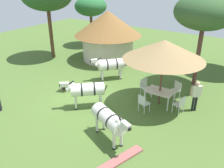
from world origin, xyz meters
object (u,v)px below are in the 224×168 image
at_px(shade_umbrella, 164,50).
at_px(zebra_toward_hut, 109,120).
at_px(patio_dining_table, 160,92).
at_px(patio_chair_near_lawn, 145,86).
at_px(zebra_nearest_camera, 86,90).
at_px(zebra_by_umbrella, 110,65).
at_px(striped_lounge_chair, 66,85).
at_px(thatched_hut, 108,32).
at_px(patio_chair_west_end, 176,89).
at_px(guest_beside_umbrella, 196,93).
at_px(acacia_tree_left_background, 91,7).
at_px(patio_chair_near_hut, 180,104).
at_px(patio_chair_east_end, 143,102).
at_px(acacia_tree_behind_hut, 205,12).

height_order(shade_umbrella, zebra_toward_hut, shade_umbrella).
bearing_deg(patio_dining_table, patio_chair_near_lawn, 155.14).
distance_m(zebra_nearest_camera, zebra_toward_hut, 2.83).
xyz_separation_m(patio_dining_table, zebra_toward_hut, (-0.48, -3.78, 0.29)).
bearing_deg(zebra_by_umbrella, patio_chair_near_lawn, -153.20).
xyz_separation_m(striped_lounge_chair, zebra_nearest_camera, (2.23, -0.87, 0.68)).
bearing_deg(patio_dining_table, thatched_hut, 144.83).
bearing_deg(patio_chair_near_lawn, zebra_nearest_camera, -7.82).
height_order(patio_chair_west_end, guest_beside_umbrella, guest_beside_umbrella).
xyz_separation_m(shade_umbrella, acacia_tree_left_background, (-9.64, 6.75, 0.56)).
bearing_deg(patio_chair_near_hut, shade_umbrella, 90.00).
xyz_separation_m(patio_chair_east_end, zebra_by_umbrella, (-3.49, 2.36, 0.43)).
bearing_deg(shade_umbrella, zebra_toward_hut, -97.29).
bearing_deg(patio_chair_east_end, acacia_tree_left_background, 155.86).
bearing_deg(acacia_tree_behind_hut, striped_lounge_chair, -141.24).
distance_m(patio_chair_east_end, acacia_tree_left_background, 12.55).
distance_m(patio_chair_near_hut, acacia_tree_left_background, 13.23).
xyz_separation_m(zebra_nearest_camera, acacia_tree_behind_hut, (3.65, 5.60, 3.27)).
xyz_separation_m(zebra_by_umbrella, acacia_tree_left_background, (-5.81, 5.54, 2.47)).
distance_m(shade_umbrella, acacia_tree_behind_hut, 3.68).
relative_size(patio_chair_west_end, acacia_tree_left_background, 0.21).
relative_size(patio_chair_east_end, guest_beside_umbrella, 0.58).
xyz_separation_m(guest_beside_umbrella, striped_lounge_chair, (-6.76, -1.72, -0.68)).
xyz_separation_m(patio_dining_table, patio_chair_west_end, (0.46, 1.12, -0.14)).
height_order(patio_chair_near_lawn, zebra_nearest_camera, zebra_nearest_camera).
height_order(patio_chair_near_lawn, guest_beside_umbrella, guest_beside_umbrella).
bearing_deg(patio_chair_near_lawn, zebra_toward_hut, 32.96).
bearing_deg(zebra_by_umbrella, zebra_toward_hut, 165.03).
distance_m(thatched_hut, striped_lounge_chair, 6.09).
height_order(patio_chair_near_hut, zebra_toward_hut, zebra_toward_hut).
bearing_deg(guest_beside_umbrella, patio_chair_east_end, 177.39).
relative_size(guest_beside_umbrella, acacia_tree_behind_hut, 0.30).
distance_m(patio_dining_table, zebra_by_umbrella, 4.02).
xyz_separation_m(patio_chair_west_end, zebra_by_umbrella, (-4.29, 0.09, 0.43)).
bearing_deg(patio_chair_near_hut, patio_chair_near_lawn, 85.06).
xyz_separation_m(striped_lounge_chair, acacia_tree_left_background, (-4.54, 8.14, 3.17)).
relative_size(striped_lounge_chair, zebra_nearest_camera, 0.52).
bearing_deg(acacia_tree_left_background, guest_beside_umbrella, -29.62).
distance_m(patio_chair_west_end, zebra_toward_hut, 5.00).
relative_size(thatched_hut, patio_chair_near_lawn, 5.55).
height_order(patio_chair_west_end, striped_lounge_chair, patio_chair_west_end).
relative_size(zebra_toward_hut, acacia_tree_left_background, 0.52).
bearing_deg(patio_dining_table, shade_umbrella, 0.00).
relative_size(shade_umbrella, acacia_tree_left_background, 0.90).
bearing_deg(zebra_toward_hut, patio_chair_west_end, -167.76).
height_order(shade_umbrella, patio_chair_west_end, shade_umbrella).
distance_m(patio_dining_table, acacia_tree_behind_hut, 4.94).
bearing_deg(zebra_toward_hut, zebra_nearest_camera, -99.30).
bearing_deg(thatched_hut, patio_chair_near_lawn, -37.12).
bearing_deg(thatched_hut, acacia_tree_behind_hut, -8.18).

